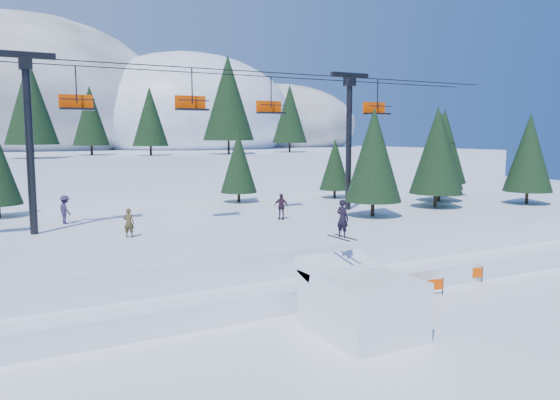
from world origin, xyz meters
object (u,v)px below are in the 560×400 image
banner_far (459,274)px  banner_near (418,286)px  jump_kicker (360,301)px  chairlift (191,117)px

banner_far → banner_near: bearing=-167.8°
jump_kicker → chairlift: 18.20m
jump_kicker → banner_near: (5.69, 2.67, -0.79)m
jump_kicker → banner_far: jump_kicker is taller
jump_kicker → banner_far: bearing=20.3°
banner_near → banner_far: bearing=12.2°
jump_kicker → chairlift: (-1.54, 16.28, 8.00)m
jump_kicker → banner_near: bearing=25.2°
jump_kicker → banner_near: jump_kicker is taller
jump_kicker → chairlift: size_ratio=0.12×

